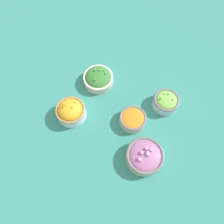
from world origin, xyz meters
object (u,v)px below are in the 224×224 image
object	(u,v)px
bowl_lettuce	(166,101)
bowl_red_onion	(145,156)
bowl_carrots	(133,119)
bowl_squash	(71,111)
bowl_broccoli	(98,78)

from	to	relation	value
bowl_lettuce	bowl_red_onion	bearing A→B (deg)	89.78
bowl_carrots	bowl_red_onion	xyz separation A→B (m)	(-0.11, 0.14, 0.01)
bowl_squash	bowl_broccoli	distance (m)	0.21
bowl_squash	bowl_carrots	size ratio (longest dim) A/B	1.10
bowl_squash	bowl_red_onion	world-z (taller)	bowl_squash
bowl_carrots	bowl_broccoli	world-z (taller)	bowl_broccoli
bowl_red_onion	bowl_lettuce	size ratio (longest dim) A/B	1.32
bowl_broccoli	bowl_squash	bearing A→B (deg)	80.27
bowl_broccoli	bowl_carrots	bearing A→B (deg)	151.04
bowl_carrots	bowl_lettuce	xyz separation A→B (m)	(-0.11, -0.14, 0.01)
bowl_lettuce	bowl_broccoli	bearing A→B (deg)	1.97
bowl_carrots	bowl_broccoli	xyz separation A→B (m)	(0.23, -0.13, 0.00)
bowl_squash	bowl_lettuce	bearing A→B (deg)	-149.33
bowl_carrots	bowl_red_onion	size ratio (longest dim) A/B	0.78
bowl_carrots	bowl_broccoli	bearing A→B (deg)	-28.96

